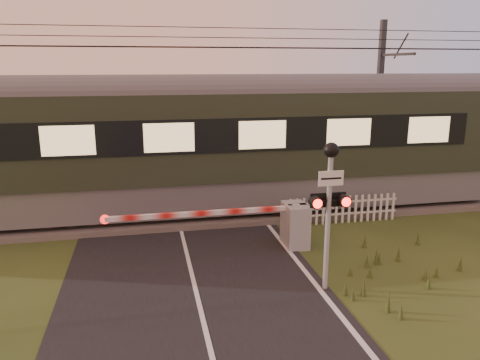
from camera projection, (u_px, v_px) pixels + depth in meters
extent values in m
plane|color=#2B3D17|center=(201.00, 311.00, 9.70)|extent=(160.00, 160.00, 0.00)
cube|color=black|center=(201.00, 310.00, 9.69)|extent=(6.00, 140.00, 0.02)
cube|color=#47423D|center=(177.00, 213.00, 15.86)|extent=(140.00, 3.40, 0.24)
cube|color=slate|center=(179.00, 214.00, 15.13)|extent=(140.00, 0.08, 0.14)
cube|color=slate|center=(175.00, 202.00, 16.50)|extent=(140.00, 0.08, 0.14)
cube|color=#2D2116|center=(177.00, 210.00, 15.83)|extent=(0.24, 2.20, 0.06)
cylinder|color=black|center=(172.00, 47.00, 14.27)|extent=(120.00, 0.02, 0.02)
cylinder|color=black|center=(171.00, 47.00, 14.85)|extent=(120.00, 0.02, 0.02)
cylinder|color=black|center=(171.00, 27.00, 14.42)|extent=(120.00, 0.02, 0.02)
cylinder|color=black|center=(171.00, 37.00, 14.49)|extent=(120.00, 0.02, 0.02)
cube|color=slate|center=(169.00, 191.00, 15.62)|extent=(21.83, 2.89, 1.08)
cube|color=#242B1C|center=(166.00, 134.00, 15.16)|extent=(22.74, 3.14, 2.71)
cylinder|color=#4C4C4F|center=(165.00, 92.00, 14.84)|extent=(22.74, 1.10, 1.10)
cube|color=#FFD893|center=(169.00, 138.00, 13.60)|extent=(19.56, 0.04, 0.84)
cube|color=gray|center=(295.00, 225.00, 13.06)|extent=(0.61, 0.94, 1.21)
cylinder|color=gray|center=(290.00, 226.00, 13.02)|extent=(0.13, 0.13, 1.21)
cube|color=gray|center=(316.00, 206.00, 13.05)|extent=(0.99, 0.18, 0.18)
cube|color=red|center=(201.00, 213.00, 12.41)|extent=(4.94, 0.12, 0.12)
cylinder|color=red|center=(105.00, 219.00, 11.93)|extent=(0.24, 0.04, 0.24)
cylinder|color=gray|center=(328.00, 225.00, 10.28)|extent=(0.11, 0.11, 3.06)
cube|color=white|center=(331.00, 178.00, 9.97)|extent=(0.56, 0.03, 0.33)
sphere|color=black|center=(331.00, 150.00, 9.88)|extent=(0.33, 0.33, 0.33)
cube|color=black|center=(329.00, 201.00, 10.15)|extent=(0.77, 0.06, 0.06)
cylinder|color=#FF140C|center=(318.00, 204.00, 9.91)|extent=(0.20, 0.02, 0.20)
cylinder|color=#FF140C|center=(346.00, 202.00, 10.04)|extent=(0.20, 0.02, 0.20)
cube|color=black|center=(328.00, 200.00, 10.20)|extent=(0.82, 0.02, 0.33)
cube|color=silver|center=(342.00, 214.00, 15.04)|extent=(3.74, 0.04, 0.06)
cube|color=silver|center=(343.00, 202.00, 14.95)|extent=(3.74, 0.04, 0.06)
cube|color=#2D2D30|center=(378.00, 106.00, 18.91)|extent=(0.21, 0.21, 6.67)
cube|color=#2D2D30|center=(397.00, 54.00, 17.34)|extent=(0.10, 2.40, 0.10)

